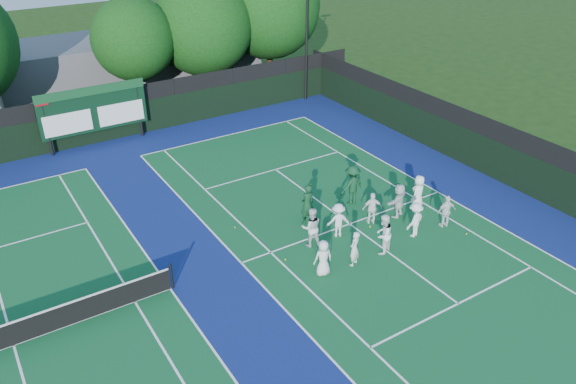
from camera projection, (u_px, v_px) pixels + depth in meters
ground at (364, 235)px, 24.33m from camera, size 120.00×120.00×0.00m
court_apron at (230, 267)px, 22.26m from camera, size 34.00×32.00×0.01m
near_court at (350, 224)px, 25.06m from camera, size 11.05×23.85×0.01m
left_court at (14, 345)px, 18.52m from camera, size 11.05×23.85×0.01m
back_fence at (111, 118)px, 32.69m from camera, size 34.00×0.08×3.00m
divider_fence_right at (491, 151)px, 28.61m from camera, size 0.08×32.00×3.00m
scoreboard at (93, 109)px, 31.50m from camera, size 6.00×0.21×3.55m
clubhouse at (131, 63)px, 40.15m from camera, size 18.00×6.00×4.00m
light_pole_right at (307, 7)px, 36.37m from camera, size 1.20×0.30×10.12m
tennis_net at (10, 334)px, 18.28m from camera, size 11.30×0.10×1.10m
tree_c at (136, 41)px, 35.20m from camera, size 5.21×5.21×7.40m
tree_d at (204, 28)px, 37.31m from camera, size 6.61×6.61×8.36m
tree_e at (270, 9)px, 39.38m from camera, size 7.15×7.15×9.32m
tennis_ball_0 at (285, 259)px, 22.67m from camera, size 0.07×0.07×0.07m
tennis_ball_1 at (331, 213)px, 25.88m from camera, size 0.07×0.07×0.07m
tennis_ball_2 at (466, 234)px, 24.32m from camera, size 0.07×0.07×0.07m
tennis_ball_3 at (235, 227)px, 24.77m from camera, size 0.07×0.07×0.07m
tennis_ball_4 at (311, 184)px, 28.28m from camera, size 0.07×0.07×0.07m
tennis_ball_5 at (370, 227)px, 24.82m from camera, size 0.07×0.07×0.07m
player_front_0 at (323, 258)px, 21.53m from camera, size 0.81×0.59×1.52m
player_front_1 at (354, 249)px, 22.07m from camera, size 0.66×0.56×1.53m
player_front_2 at (383, 234)px, 22.75m from camera, size 1.06×0.96×1.76m
player_front_3 at (415, 220)px, 23.88m from camera, size 1.16×0.85×1.61m
player_front_4 at (446, 211)px, 24.56m from camera, size 0.96×0.58×1.53m
player_back_0 at (311, 227)px, 23.21m from camera, size 1.04×0.93×1.76m
player_back_1 at (338, 220)px, 23.89m from camera, size 1.13×0.84×1.55m
player_back_2 at (372, 208)px, 24.80m from camera, size 0.96×0.69×1.51m
player_back_3 at (399, 200)px, 25.30m from camera, size 1.57×0.98×1.62m
player_back_4 at (418, 193)px, 25.86m from camera, size 0.95×0.76×1.70m
coach_left at (307, 204)px, 24.67m from camera, size 0.72×0.48×1.94m
coach_right at (352, 185)px, 26.25m from camera, size 1.32×0.83×1.96m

